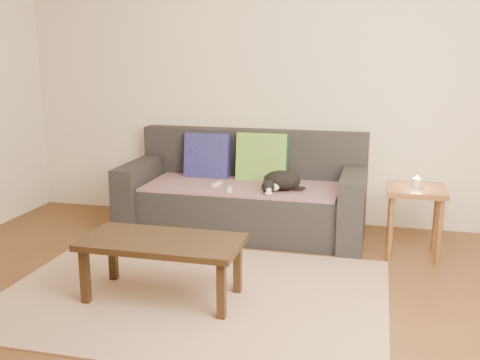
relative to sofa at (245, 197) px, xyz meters
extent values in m
plane|color=brown|center=(0.00, -1.57, -0.31)|extent=(4.50, 4.50, 0.00)
cube|color=beige|center=(0.00, 0.43, 0.99)|extent=(4.50, 0.04, 2.60)
cube|color=#232328|center=(0.00, -0.07, -0.10)|extent=(1.70, 0.78, 0.42)
cube|color=#232328|center=(0.00, 0.33, 0.34)|extent=(2.10, 0.18, 0.45)
cube|color=#232328|center=(-0.95, -0.07, -0.01)|extent=(0.20, 0.90, 0.60)
cube|color=#232328|center=(0.95, -0.07, -0.01)|extent=(0.20, 0.90, 0.60)
cube|color=#3D2647|center=(0.00, -0.09, 0.12)|extent=(1.66, 0.74, 0.02)
cube|color=#121046|center=(-0.40, 0.17, 0.32)|extent=(0.42, 0.17, 0.43)
cube|color=#0C4E2E|center=(0.12, 0.17, 0.32)|extent=(0.46, 0.17, 0.47)
ellipsoid|color=black|center=(0.36, -0.19, 0.21)|extent=(0.38, 0.34, 0.17)
sphere|color=black|center=(0.28, -0.33, 0.19)|extent=(0.14, 0.14, 0.11)
sphere|color=white|center=(0.29, -0.37, 0.17)|extent=(0.06, 0.06, 0.05)
ellipsoid|color=black|center=(0.51, -0.21, 0.16)|extent=(0.13, 0.09, 0.04)
cube|color=white|center=(-0.21, -0.17, 0.15)|extent=(0.05, 0.15, 0.03)
cube|color=white|center=(-0.05, -0.33, 0.15)|extent=(0.07, 0.15, 0.03)
cube|color=brown|center=(1.43, -0.29, 0.22)|extent=(0.44, 0.44, 0.04)
cylinder|color=brown|center=(1.25, -0.47, -0.06)|extent=(0.04, 0.04, 0.51)
cylinder|color=brown|center=(1.61, -0.47, -0.06)|extent=(0.04, 0.04, 0.51)
cylinder|color=brown|center=(1.25, -0.11, -0.06)|extent=(0.04, 0.04, 0.51)
cylinder|color=brown|center=(1.61, -0.11, -0.06)|extent=(0.04, 0.04, 0.51)
cylinder|color=beige|center=(1.43, -0.29, 0.28)|extent=(0.06, 0.06, 0.07)
sphere|color=#FFBF59|center=(1.43, -0.29, 0.32)|extent=(0.02, 0.02, 0.02)
cube|color=#A3826F|center=(0.00, -1.42, -0.30)|extent=(2.50, 1.80, 0.01)
cube|color=#302313|center=(-0.17, -1.52, 0.08)|extent=(1.02, 0.51, 0.04)
cube|color=#302313|center=(-0.62, -1.71, -0.13)|extent=(0.05, 0.05, 0.37)
cube|color=#302313|center=(0.27, -1.71, -0.13)|extent=(0.05, 0.05, 0.37)
cube|color=#302313|center=(-0.62, -1.33, -0.13)|extent=(0.05, 0.05, 0.37)
cube|color=#302313|center=(0.27, -1.33, -0.13)|extent=(0.05, 0.05, 0.37)
camera|label=1|loc=(1.13, -4.69, 1.27)|focal=42.00mm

